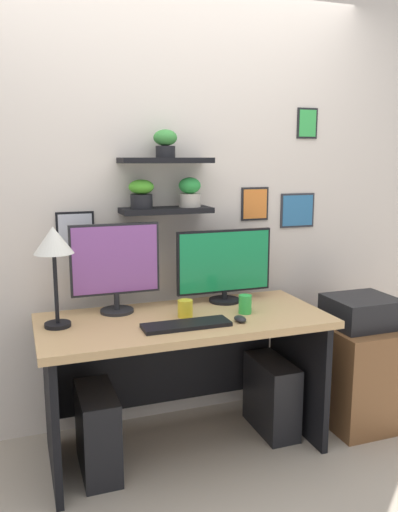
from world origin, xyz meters
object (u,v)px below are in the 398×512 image
desk (181,352)px  keyboard (186,325)px  desk_lamp (54,247)px  drawer_cabinet (358,373)px  monitor_right (224,265)px  computer_tower_right (271,395)px  printer (361,311)px  computer_tower_left (98,431)px  monitor_left (115,265)px  computer_mouse (240,319)px  pen_cup (245,304)px  coffee_mug (185,308)px

desk → keyboard: keyboard is taller
desk_lamp → drawer_cabinet: bearing=-3.8°
monitor_right → computer_tower_right: size_ratio=1.34×
printer → computer_tower_left: size_ratio=0.89×
computer_tower_left → monitor_left: bearing=58.2°
monitor_right → computer_tower_left: 1.13m
monitor_left → printer: (1.39, -0.27, -0.32)m
monitor_right → computer_mouse: 0.44m
monitor_left → monitor_right: monitor_left is taller
monitor_left → computer_tower_right: 1.18m
desk_lamp → printer: size_ratio=1.32×
computer_mouse → printer: bearing=8.2°
computer_mouse → printer: (0.83, 0.12, -0.08)m
monitor_left → printer: monitor_left is taller
keyboard → printer: bearing=5.3°
keyboard → computer_mouse: (0.28, -0.02, 0.01)m
computer_mouse → computer_tower_left: bearing=170.5°
monitor_right → computer_mouse: bearing=-100.3°
monitor_right → computer_mouse: size_ratio=6.32×
monitor_right → desk: bearing=-152.4°
monitor_left → desk_lamp: 0.38m
pen_cup → coffee_mug: bearing=171.4°
computer_tower_right → desk: bearing=176.7°
printer → pen_cup: bearing=179.5°
desk → pen_cup: (0.33, -0.09, 0.26)m
monitor_right → keyboard: monitor_right is taller
computer_mouse → drawer_cabinet: 0.96m
monitor_right → keyboard: 0.55m
keyboard → drawer_cabinet: (1.12, 0.10, -0.46)m
pen_cup → computer_tower_left: (-0.81, -0.01, -0.59)m
printer → desk: bearing=174.6°
keyboard → computer_tower_right: 0.81m
keyboard → computer_tower_left: 0.71m
computer_mouse → computer_tower_left: computer_mouse is taller
keyboard → coffee_mug: bearing=73.7°
computer_tower_left → coffee_mug: bearing=6.4°
monitor_left → coffee_mug: bearing=-33.1°
computer_tower_left → desk: bearing=11.8°
desk → monitor_right: 0.56m
keyboard → computer_tower_left: keyboard is taller
drawer_cabinet → computer_tower_left: size_ratio=1.40×
printer → computer_tower_left: printer is taller
computer_tower_left → pen_cup: bearing=0.4°
keyboard → computer_mouse: computer_mouse is taller
monitor_left → computer_tower_right: bearing=-12.9°
desk_lamp → computer_mouse: bearing=-14.8°
desk_lamp → computer_tower_left: desk_lamp is taller
desk_lamp → computer_tower_right: size_ratio=1.18×
coffee_mug → printer: (1.07, -0.06, -0.11)m
monitor_left → desk_lamp: bearing=-154.7°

